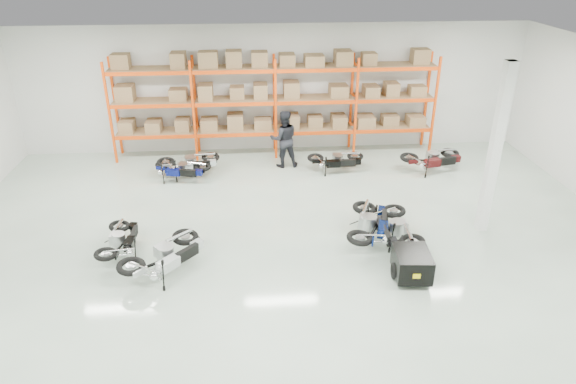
{
  "coord_description": "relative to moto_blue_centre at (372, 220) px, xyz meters",
  "views": [
    {
      "loc": [
        -0.9,
        -11.06,
        6.95
      ],
      "look_at": [
        0.03,
        0.92,
        1.1
      ],
      "focal_mm": 32.0,
      "sensor_mm": 36.0,
      "label": 1
    }
  ],
  "objects": [
    {
      "name": "room",
      "position": [
        -2.12,
        -0.2,
        1.66
      ],
      "size": [
        18.0,
        18.0,
        18.0
      ],
      "color": "#B8CDB9",
      "rests_on": "ground"
    },
    {
      "name": "pallet_rack",
      "position": [
        -2.12,
        6.25,
        1.67
      ],
      "size": [
        11.28,
        0.98,
        3.62
      ],
      "color": "#FF4B0D",
      "rests_on": "ground"
    },
    {
      "name": "structural_column",
      "position": [
        3.08,
        0.3,
        1.66
      ],
      "size": [
        0.25,
        0.25,
        4.5
      ],
      "primitive_type": "cube",
      "color": "white",
      "rests_on": "ground"
    },
    {
      "name": "moto_blue_centre",
      "position": [
        0.0,
        0.0,
        0.0
      ],
      "size": [
        1.45,
        2.11,
        1.25
      ],
      "primitive_type": null,
      "rotation": [
        0.0,
        -0.09,
        2.86
      ],
      "color": "#061445",
      "rests_on": "ground"
    },
    {
      "name": "moto_silver_left",
      "position": [
        -5.05,
        -1.07,
        -0.0
      ],
      "size": [
        1.99,
        2.05,
        1.24
      ],
      "primitive_type": null,
      "rotation": [
        0.0,
        -0.09,
        2.4
      ],
      "color": "#B6B9BD",
      "rests_on": "ground"
    },
    {
      "name": "moto_black_far_left",
      "position": [
        -6.28,
        -0.17,
        -0.1
      ],
      "size": [
        0.83,
        1.61,
        1.03
      ],
      "primitive_type": null,
      "rotation": [
        0.0,
        -0.09,
        3.11
      ],
      "color": "black",
      "rests_on": "ground"
    },
    {
      "name": "moto_touring_right",
      "position": [
        0.53,
        -0.18,
        -0.01
      ],
      "size": [
        0.97,
        1.9,
        1.22
      ],
      "primitive_type": null,
      "rotation": [
        0.0,
        -0.09,
        0.02
      ],
      "color": "black",
      "rests_on": "ground"
    },
    {
      "name": "trailer",
      "position": [
        0.53,
        -1.77,
        -0.18
      ],
      "size": [
        0.87,
        1.67,
        0.69
      ],
      "rotation": [
        0.0,
        0.0,
        -0.08
      ],
      "color": "black",
      "rests_on": "ground"
    },
    {
      "name": "moto_back_a",
      "position": [
        -5.29,
        4.17,
        -0.1
      ],
      "size": [
        1.75,
        1.16,
        1.04
      ],
      "primitive_type": null,
      "rotation": [
        0.0,
        -0.09,
        1.33
      ],
      "color": "navy",
      "rests_on": "ground"
    },
    {
      "name": "moto_back_b",
      "position": [
        -5.06,
        4.56,
        -0.05
      ],
      "size": [
        1.92,
        1.25,
        1.15
      ],
      "primitive_type": null,
      "rotation": [
        0.0,
        -0.09,
        1.79
      ],
      "color": "silver",
      "rests_on": "ground"
    },
    {
      "name": "moto_back_c",
      "position": [
        -0.16,
        4.5,
        -0.09
      ],
      "size": [
        1.67,
        0.88,
        1.06
      ],
      "primitive_type": null,
      "rotation": [
        0.0,
        -0.09,
        1.61
      ],
      "color": "black",
      "rests_on": "ground"
    },
    {
      "name": "moto_back_d",
      "position": [
        3.07,
        4.26,
        -0.02
      ],
      "size": [
        1.99,
        1.26,
        1.19
      ],
      "primitive_type": null,
      "rotation": [
        0.0,
        -0.09,
        1.77
      ],
      "color": "#420D0F",
      "rests_on": "ground"
    },
    {
      "name": "person_back",
      "position": [
        -1.89,
        5.05,
        0.4
      ],
      "size": [
        1.02,
        0.82,
        1.97
      ],
      "primitive_type": "imported",
      "rotation": [
        0.0,
        0.0,
        3.23
      ],
      "color": "black",
      "rests_on": "ground"
    }
  ]
}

